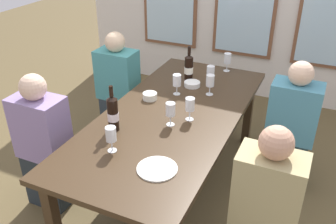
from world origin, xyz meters
TOP-DOWN VIEW (x-y plane):
  - ground_plane at (0.00, 0.00)m, footprint 12.00×12.00m
  - dining_table at (0.00, 0.00)m, footprint 0.96×2.13m
  - white_plate_0 at (0.19, -0.65)m, footprint 0.24×0.24m
  - wine_bottle_0 at (-0.12, 0.63)m, footprint 0.08×0.08m
  - wine_bottle_1 at (-0.28, -0.37)m, footprint 0.08×0.08m
  - tasting_bowl_0 at (-0.04, 0.52)m, footprint 0.14×0.14m
  - tasting_bowl_1 at (-0.26, 0.15)m, footprint 0.12×0.12m
  - wine_glass_0 at (0.09, 0.61)m, footprint 0.07×0.07m
  - wine_glass_1 at (0.15, 0.43)m, footprint 0.07×0.07m
  - wine_glass_2 at (0.06, -0.15)m, footprint 0.07×0.07m
  - wine_glass_3 at (0.15, -0.02)m, footprint 0.07×0.07m
  - wine_glass_4 at (0.13, 0.97)m, footprint 0.07×0.07m
  - wine_glass_5 at (-0.10, 0.32)m, footprint 0.07×0.07m
  - wine_glass_6 at (-0.15, -0.60)m, footprint 0.07×0.07m
  - seated_person_0 at (-0.83, 0.57)m, footprint 0.38×0.24m
  - seated_person_1 at (0.83, 0.51)m, footprint 0.38×0.24m
  - seated_person_2 at (-0.83, -0.50)m, footprint 0.38×0.24m
  - seated_person_3 at (0.83, -0.50)m, footprint 0.38×0.24m

SIDE VIEW (x-z plane):
  - ground_plane at x=0.00m, z-range 0.00..0.00m
  - seated_person_0 at x=-0.83m, z-range -0.03..1.08m
  - seated_person_1 at x=0.83m, z-range -0.03..1.08m
  - seated_person_2 at x=-0.83m, z-range -0.03..1.08m
  - seated_person_3 at x=0.83m, z-range -0.03..1.08m
  - dining_table at x=0.00m, z-range 0.30..1.04m
  - white_plate_0 at x=0.19m, z-range 0.74..0.75m
  - tasting_bowl_0 at x=-0.04m, z-range 0.74..0.78m
  - tasting_bowl_1 at x=-0.26m, z-range 0.74..0.79m
  - wine_glass_3 at x=0.15m, z-range 0.77..0.94m
  - wine_glass_6 at x=-0.15m, z-range 0.77..0.94m
  - wine_glass_5 at x=-0.10m, z-range 0.77..0.94m
  - wine_glass_0 at x=0.09m, z-range 0.77..0.94m
  - wine_glass_2 at x=0.06m, z-range 0.77..0.94m
  - wine_bottle_0 at x=-0.12m, z-range 0.70..1.02m
  - wine_glass_1 at x=0.15m, z-range 0.77..0.95m
  - wine_glass_4 at x=0.13m, z-range 0.77..0.95m
  - wine_bottle_1 at x=-0.28m, z-range 0.70..1.04m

